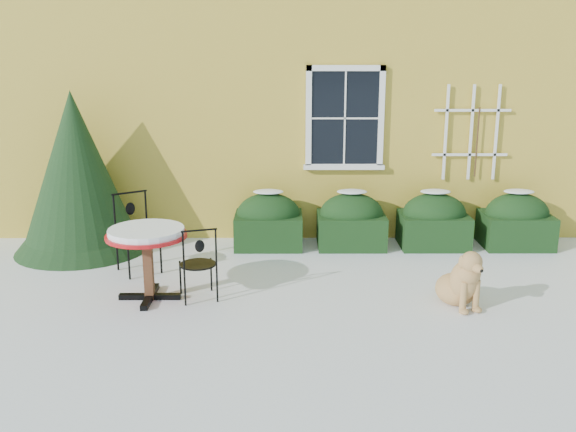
{
  "coord_description": "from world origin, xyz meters",
  "views": [
    {
      "loc": [
        -0.03,
        -7.16,
        3.04
      ],
      "look_at": [
        0.0,
        1.0,
        0.9
      ],
      "focal_mm": 40.0,
      "sensor_mm": 36.0,
      "label": 1
    }
  ],
  "objects_px": {
    "patio_chair_far": "(136,233)",
    "dog": "(462,282)",
    "patio_chair_near": "(198,263)",
    "evergreen_shrub": "(78,188)",
    "bistro_table": "(147,240)"
  },
  "relations": [
    {
      "from": "patio_chair_far",
      "to": "dog",
      "type": "relative_size",
      "value": 1.29
    },
    {
      "from": "patio_chair_near",
      "to": "dog",
      "type": "xyz_separation_m",
      "value": [
        3.2,
        -0.24,
        -0.17
      ]
    },
    {
      "from": "evergreen_shrub",
      "to": "patio_chair_near",
      "type": "xyz_separation_m",
      "value": [
        2.08,
        -2.04,
        -0.51
      ]
    },
    {
      "from": "bistro_table",
      "to": "patio_chair_near",
      "type": "relative_size",
      "value": 1.05
    },
    {
      "from": "patio_chair_near",
      "to": "dog",
      "type": "height_order",
      "value": "patio_chair_near"
    },
    {
      "from": "patio_chair_far",
      "to": "dog",
      "type": "height_order",
      "value": "patio_chair_far"
    },
    {
      "from": "patio_chair_near",
      "to": "patio_chair_far",
      "type": "distance_m",
      "value": 1.47
    },
    {
      "from": "evergreen_shrub",
      "to": "patio_chair_far",
      "type": "bearing_deg",
      "value": -42.02
    },
    {
      "from": "patio_chair_far",
      "to": "dog",
      "type": "xyz_separation_m",
      "value": [
        4.2,
        -1.31,
        -0.25
      ]
    },
    {
      "from": "patio_chair_far",
      "to": "dog",
      "type": "distance_m",
      "value": 4.41
    },
    {
      "from": "patio_chair_near",
      "to": "dog",
      "type": "relative_size",
      "value": 1.11
    },
    {
      "from": "evergreen_shrub",
      "to": "patio_chair_near",
      "type": "height_order",
      "value": "evergreen_shrub"
    },
    {
      "from": "bistro_table",
      "to": "dog",
      "type": "xyz_separation_m",
      "value": [
        3.82,
        -0.24,
        -0.46
      ]
    },
    {
      "from": "bistro_table",
      "to": "dog",
      "type": "bearing_deg",
      "value": -3.66
    },
    {
      "from": "patio_chair_far",
      "to": "bistro_table",
      "type": "bearing_deg",
      "value": -103.84
    }
  ]
}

